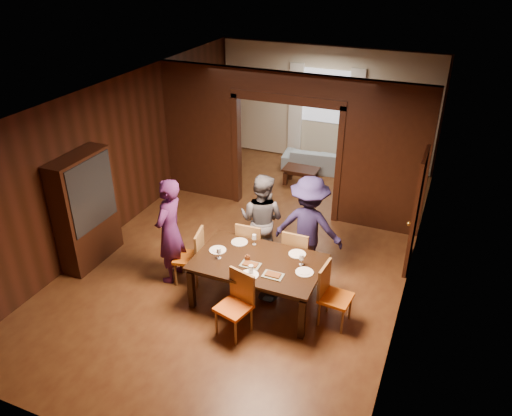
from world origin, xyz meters
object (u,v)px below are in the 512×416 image
at_px(person_purple, 170,231).
at_px(chair_near, 234,306).
at_px(sofa, 321,160).
at_px(chair_left, 188,256).
at_px(hutch, 86,210).
at_px(chair_right, 336,296).
at_px(person_grey, 262,220).
at_px(chair_far_r, 298,253).
at_px(chair_far_l, 252,245).
at_px(dining_table, 258,281).
at_px(coffee_table, 301,176).
at_px(person_navy, 309,227).

bearing_deg(person_purple, chair_near, 58.64).
height_order(sofa, chair_near, chair_near).
relative_size(chair_left, hutch, 0.48).
bearing_deg(person_purple, chair_right, 86.27).
bearing_deg(person_grey, hutch, 24.75).
relative_size(sofa, chair_left, 1.94).
height_order(person_grey, chair_far_r, person_grey).
distance_m(chair_far_l, chair_far_r, 0.81).
relative_size(dining_table, hutch, 0.97).
relative_size(person_purple, chair_far_r, 1.88).
distance_m(sofa, chair_right, 5.62).
relative_size(sofa, dining_table, 0.97).
distance_m(person_purple, chair_left, 0.52).
distance_m(sofa, dining_table, 5.34).
xyz_separation_m(person_purple, chair_near, (1.52, -0.84, -0.43)).
xyz_separation_m(chair_far_l, hutch, (-2.75, -0.81, 0.52)).
relative_size(coffee_table, chair_far_r, 0.82).
bearing_deg(person_navy, person_grey, -1.75).
bearing_deg(chair_near, dining_table, 101.85).
distance_m(chair_right, chair_far_l, 1.85).
xyz_separation_m(person_navy, chair_left, (-1.73, -1.01, -0.41)).
xyz_separation_m(sofa, coffee_table, (-0.22, -0.95, -0.07)).
bearing_deg(chair_far_l, chair_left, 37.85).
distance_m(dining_table, chair_near, 0.81).
bearing_deg(person_purple, chair_left, 92.84).
bearing_deg(person_navy, hutch, 14.89).
xyz_separation_m(person_navy, chair_right, (0.78, -1.09, -0.41)).
distance_m(dining_table, chair_left, 1.27).
distance_m(dining_table, hutch, 3.24).
relative_size(dining_table, chair_far_r, 2.00).
relative_size(person_purple, chair_right, 1.88).
bearing_deg(person_grey, person_purple, 44.06).
distance_m(chair_right, chair_near, 1.51).
bearing_deg(person_navy, coffee_table, -72.23).
relative_size(sofa, chair_right, 1.94).
bearing_deg(chair_left, person_grey, 125.86).
bearing_deg(coffee_table, person_grey, -83.95).
height_order(person_grey, chair_far_l, person_grey).
height_order(person_grey, sofa, person_grey).
height_order(coffee_table, chair_near, chair_near).
xyz_separation_m(person_grey, dining_table, (0.37, -1.07, -0.46)).
height_order(sofa, coffee_table, sofa).
xyz_separation_m(sofa, hutch, (-2.68, -5.35, 0.73)).
xyz_separation_m(chair_right, hutch, (-4.42, -0.01, 0.52)).
height_order(person_grey, chair_near, person_grey).
bearing_deg(coffee_table, chair_left, -97.25).
height_order(person_grey, person_navy, person_navy).
bearing_deg(chair_left, chair_near, 42.31).
height_order(sofa, chair_far_l, chair_far_l).
bearing_deg(person_purple, chair_far_l, 120.48).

